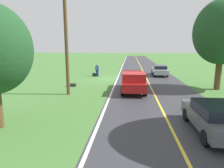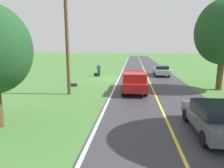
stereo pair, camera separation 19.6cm
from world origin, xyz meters
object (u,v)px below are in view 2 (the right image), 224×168
at_px(sedan_near_oncoming, 161,70).
at_px(hitchhiker_walking, 99,69).
at_px(pickup_truck_passing, 134,81).
at_px(tree_far_side_near, 224,32).
at_px(utility_pole_roadside, 67,44).
at_px(suitcase_carried, 96,75).
at_px(sedan_mid_oncoming, 214,117).

bearing_deg(sedan_near_oncoming, hitchhiker_walking, 10.73).
distance_m(pickup_truck_passing, tree_far_side_near, 9.11).
bearing_deg(sedan_near_oncoming, utility_pole_roadside, 52.14).
relative_size(hitchhiker_walking, utility_pole_roadside, 0.21).
bearing_deg(tree_far_side_near, suitcase_carried, -28.23).
distance_m(tree_far_side_near, utility_pole_roadside, 13.73).
xyz_separation_m(tree_far_side_near, sedan_near_oncoming, (4.10, -8.65, -4.47)).
distance_m(sedan_near_oncoming, sedan_mid_oncoming, 18.46).
bearing_deg(utility_pole_roadside, sedan_mid_oncoming, 144.02).
bearing_deg(tree_far_side_near, sedan_mid_oncoming, 66.79).
height_order(hitchhiker_walking, utility_pole_roadside, utility_pole_roadside).
relative_size(pickup_truck_passing, utility_pole_roadside, 0.65).
bearing_deg(suitcase_carried, tree_far_side_near, 62.87).
height_order(hitchhiker_walking, sedan_near_oncoming, hitchhiker_walking).
distance_m(suitcase_carried, sedan_mid_oncoming, 18.95).
height_order(sedan_near_oncoming, sedan_mid_oncoming, same).
height_order(tree_far_side_near, sedan_near_oncoming, tree_far_side_near).
distance_m(pickup_truck_passing, utility_pole_roadside, 6.50).
relative_size(pickup_truck_passing, tree_far_side_near, 0.67).
distance_m(hitchhiker_walking, utility_pole_roadside, 10.77).
bearing_deg(hitchhiker_walking, tree_far_side_near, 150.73).
bearing_deg(tree_far_side_near, utility_pole_roadside, 13.54).
relative_size(suitcase_carried, utility_pole_roadside, 0.05).
bearing_deg(hitchhiker_walking, suitcase_carried, 9.76).
xyz_separation_m(suitcase_carried, tree_far_side_near, (-12.98, 6.97, 5.00)).
xyz_separation_m(suitcase_carried, utility_pole_roadside, (0.33, 10.18, 3.97)).
bearing_deg(utility_pole_roadside, tree_far_side_near, -166.46).
bearing_deg(pickup_truck_passing, hitchhiker_walking, -61.88).
height_order(pickup_truck_passing, sedan_mid_oncoming, pickup_truck_passing).
distance_m(hitchhiker_walking, pickup_truck_passing, 9.99).
height_order(tree_far_side_near, utility_pole_roadside, utility_pole_roadside).
bearing_deg(tree_far_side_near, sedan_near_oncoming, -64.65).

